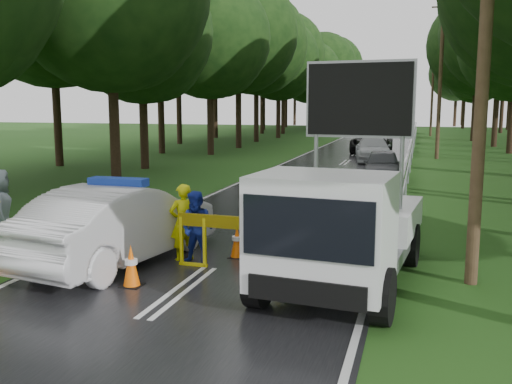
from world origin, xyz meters
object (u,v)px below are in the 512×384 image
(queue_car_third, at_px, (372,142))
(queue_car_fourth, at_px, (377,137))
(barrier, at_px, (241,230))
(officer, at_px, (183,222))
(civilian, at_px, (197,228))
(police_sedan, at_px, (120,225))
(work_truck, at_px, (341,229))
(queue_car_first, at_px, (382,165))
(queue_car_second, at_px, (373,149))

(queue_car_third, bearing_deg, queue_car_fourth, 91.69)
(barrier, bearing_deg, queue_car_third, 92.42)
(officer, height_order, civilian, officer)
(police_sedan, relative_size, queue_car_third, 0.96)
(work_truck, height_order, officer, work_truck)
(officer, xyz_separation_m, civilian, (0.42, -0.22, -0.06))
(officer, bearing_deg, work_truck, 120.27)
(queue_car_first, xyz_separation_m, queue_car_second, (-1.11, 8.78, 0.02))
(queue_car_second, bearing_deg, officer, -103.26)
(queue_car_first, height_order, queue_car_second, queue_car_second)
(work_truck, relative_size, queue_car_second, 1.12)
(barrier, relative_size, queue_car_second, 0.57)
(work_truck, distance_m, civilian, 3.27)
(police_sedan, distance_m, officer, 1.36)
(officer, bearing_deg, queue_car_second, -139.79)
(police_sedan, bearing_deg, barrier, -167.89)
(civilian, relative_size, queue_car_first, 0.39)
(queue_car_second, bearing_deg, civilian, -102.19)
(queue_car_fourth, bearing_deg, barrier, -85.89)
(officer, height_order, queue_car_fourth, officer)
(civilian, bearing_deg, queue_car_first, 80.59)
(queue_car_third, bearing_deg, civilian, -91.75)
(queue_car_second, relative_size, queue_car_fourth, 1.09)
(police_sedan, bearing_deg, officer, -144.11)
(queue_car_second, distance_m, queue_car_fourth, 12.02)
(officer, relative_size, queue_car_third, 0.30)
(officer, distance_m, queue_car_second, 23.55)
(queue_car_second, bearing_deg, barrier, -99.63)
(work_truck, distance_m, queue_car_second, 24.47)
(queue_car_first, distance_m, queue_car_fourth, 20.86)
(police_sedan, relative_size, officer, 3.16)
(work_truck, distance_m, barrier, 2.18)
(work_truck, height_order, civilian, work_truck)
(queue_car_first, bearing_deg, officer, -105.79)
(queue_car_fourth, bearing_deg, police_sedan, -90.15)
(civilian, height_order, queue_car_second, civilian)
(civilian, bearing_deg, police_sedan, -165.04)
(barrier, height_order, queue_car_second, queue_car_second)
(police_sedan, height_order, queue_car_third, police_sedan)
(police_sedan, distance_m, queue_car_first, 15.94)
(officer, relative_size, queue_car_second, 0.35)
(barrier, relative_size, queue_car_first, 0.68)
(queue_car_second, bearing_deg, work_truck, -94.66)
(barrier, distance_m, civilian, 1.09)
(civilian, relative_size, queue_car_third, 0.28)
(queue_car_fourth, bearing_deg, queue_car_second, -82.52)
(barrier, bearing_deg, civilian, 169.02)
(barrier, height_order, officer, officer)
(barrier, bearing_deg, work_truck, -10.82)
(work_truck, height_order, queue_car_third, work_truck)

